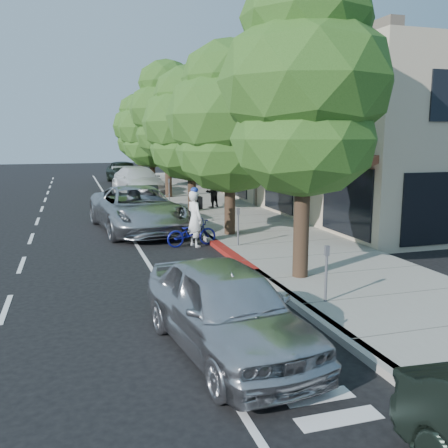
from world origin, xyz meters
name	(u,v)px	position (x,y,z in m)	size (l,w,h in m)	color
ground	(242,266)	(0.00, 0.00, 0.00)	(120.00, 120.00, 0.00)	black
sidewalk	(232,217)	(2.30, 8.00, 0.07)	(4.60, 56.00, 0.15)	gray
curb	(183,220)	(0.00, 8.00, 0.07)	(0.30, 56.00, 0.15)	#9E998E
curb_red_segment	(232,255)	(0.00, 1.00, 0.07)	(0.32, 4.00, 0.15)	maroon
storefront_building	(289,140)	(9.60, 18.00, 3.50)	(10.00, 36.00, 7.00)	#BFAD93
street_tree_0	(305,87)	(0.90, -2.00, 4.94)	(4.33, 4.33, 7.83)	black
street_tree_1	(230,119)	(0.90, 4.00, 4.36)	(4.66, 4.66, 7.17)	black
street_tree_2	(191,124)	(0.90, 10.00, 4.29)	(4.70, 4.70, 7.08)	black
street_tree_3	(167,112)	(0.90, 16.00, 5.14)	(4.43, 4.43, 8.13)	black
street_tree_4	(151,129)	(0.90, 22.00, 4.24)	(4.76, 4.76, 7.03)	black
street_tree_5	(140,127)	(0.90, 28.00, 4.45)	(4.41, 4.41, 7.20)	black
cyclist	(195,219)	(-0.70, 2.93, 0.97)	(0.70, 0.46, 1.93)	white
bicycle	(192,233)	(-0.80, 3.00, 0.47)	(0.62, 1.77, 0.93)	navy
silver_suv	(137,209)	(-2.20, 6.40, 0.89)	(2.94, 6.38, 1.77)	#B9B9BE
dark_sedan	(143,201)	(-1.42, 10.40, 0.69)	(1.47, 4.21, 1.39)	#232529
white_pickup	(139,181)	(-0.50, 18.92, 0.89)	(2.49, 6.13, 1.78)	white
dark_suv_far	(124,171)	(-0.50, 28.00, 0.90)	(2.14, 5.31, 1.81)	black
near_car_a	(227,308)	(-2.20, -5.50, 0.79)	(1.87, 4.66, 1.59)	silver
pedestrian	(212,192)	(2.16, 10.97, 0.94)	(0.76, 0.60, 1.57)	black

